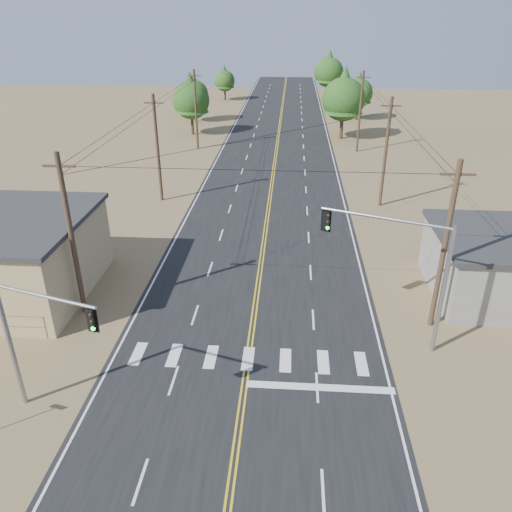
{
  "coord_description": "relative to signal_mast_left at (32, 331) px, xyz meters",
  "views": [
    {
      "loc": [
        1.95,
        -13.32,
        16.82
      ],
      "look_at": [
        0.05,
        13.34,
        3.5
      ],
      "focal_mm": 35.0,
      "sensor_mm": 36.0,
      "label": 1
    }
  ],
  "objects": [
    {
      "name": "utility_pole_right_mid",
      "position": [
        19.37,
        28.43,
        0.66
      ],
      "size": [
        1.8,
        0.3,
        10.0
      ],
      "color": "#4C3826",
      "rests_on": "ground"
    },
    {
      "name": "signal_mast_left",
      "position": [
        0.0,
        0.0,
        0.0
      ],
      "size": [
        5.03,
        1.76,
        6.62
      ],
      "rotation": [
        0.0,
        0.0,
        -0.29
      ],
      "color": "gray",
      "rests_on": "ground"
    },
    {
      "name": "tree_left_far",
      "position": [
        -2.94,
        87.54,
        -0.31
      ],
      "size": [
        4.07,
        4.07,
        6.78
      ],
      "color": "#3F2D1E",
      "rests_on": "ground"
    },
    {
      "name": "road",
      "position": [
        8.87,
        26.43,
        -4.44
      ],
      "size": [
        15.0,
        200.0,
        0.02
      ],
      "primitive_type": "cube",
      "color": "black",
      "rests_on": "ground"
    },
    {
      "name": "tree_right_near",
      "position": [
        17.87,
        55.53,
        1.61
      ],
      "size": [
        5.94,
        5.94,
        9.91
      ],
      "color": "#3F2D1E",
      "rests_on": "ground"
    },
    {
      "name": "ground",
      "position": [
        8.87,
        -3.57,
        -4.45
      ],
      "size": [
        220.0,
        220.0,
        0.0
      ],
      "primitive_type": "plane",
      "color": "olive",
      "rests_on": "ground"
    },
    {
      "name": "tree_left_near",
      "position": [
        -3.83,
        56.63,
        0.99
      ],
      "size": [
        5.34,
        5.34,
        8.9
      ],
      "color": "#3F2D1E",
      "rests_on": "ground"
    },
    {
      "name": "tree_left_mid",
      "position": [
        -5.13,
        65.9,
        0.27
      ],
      "size": [
        4.64,
        4.64,
        7.73
      ],
      "color": "#3F2D1E",
      "rests_on": "ground"
    },
    {
      "name": "utility_pole_left_mid",
      "position": [
        -1.63,
        28.43,
        0.66
      ],
      "size": [
        1.8,
        0.3,
        10.0
      ],
      "color": "#4C3826",
      "rests_on": "ground"
    },
    {
      "name": "utility_pole_left_far",
      "position": [
        -1.63,
        48.43,
        0.66
      ],
      "size": [
        1.8,
        0.3,
        10.0
      ],
      "color": "#4C3826",
      "rests_on": "ground"
    },
    {
      "name": "signal_mast_right",
      "position": [
        16.98,
        6.62,
        0.62
      ],
      "size": [
        6.44,
        2.65,
        7.42
      ],
      "rotation": [
        0.0,
        0.0,
        -0.37
      ],
      "color": "gray",
      "rests_on": "ground"
    },
    {
      "name": "utility_pole_right_far",
      "position": [
        19.37,
        48.43,
        0.66
      ],
      "size": [
        1.8,
        0.3,
        10.0
      ],
      "color": "#4C3826",
      "rests_on": "ground"
    },
    {
      "name": "utility_pole_right_near",
      "position": [
        19.37,
        8.43,
        0.66
      ],
      "size": [
        1.8,
        0.3,
        10.0
      ],
      "color": "#4C3826",
      "rests_on": "ground"
    },
    {
      "name": "tree_right_mid",
      "position": [
        21.57,
        69.34,
        0.29
      ],
      "size": [
        4.66,
        4.66,
        7.76
      ],
      "color": "#3F2D1E",
      "rests_on": "ground"
    },
    {
      "name": "utility_pole_left_near",
      "position": [
        -1.63,
        8.43,
        0.66
      ],
      "size": [
        1.8,
        0.3,
        10.0
      ],
      "color": "#4C3826",
      "rests_on": "ground"
    },
    {
      "name": "tree_right_far",
      "position": [
        17.87,
        89.63,
        1.43
      ],
      "size": [
        5.77,
        5.77,
        9.61
      ],
      "color": "#3F2D1E",
      "rests_on": "ground"
    }
  ]
}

